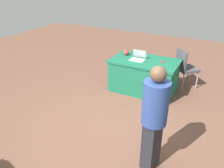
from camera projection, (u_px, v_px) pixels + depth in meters
ground_plane at (110, 131)px, 4.01m from camera, size 14.40×14.40×0.00m
table_foreground at (144, 75)px, 5.26m from camera, size 1.51×0.92×0.77m
chair_tucked_left at (185, 66)px, 5.36m from camera, size 0.62×0.62×0.95m
person_presenter at (154, 116)px, 2.94m from camera, size 0.40×0.40×1.57m
laptop_silver at (138, 58)px, 5.10m from camera, size 0.32×0.30×0.21m
yarn_ball at (126, 53)px, 5.37m from camera, size 0.13×0.13×0.13m
scissors_red at (163, 62)px, 4.99m from camera, size 0.10×0.18×0.01m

